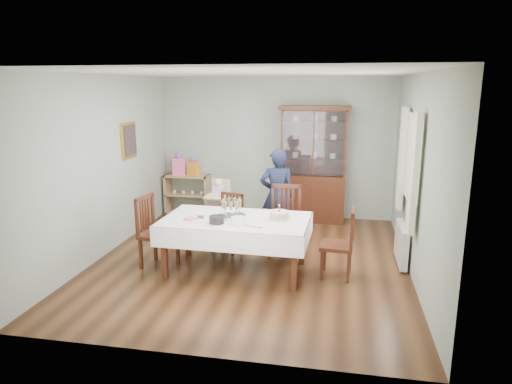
% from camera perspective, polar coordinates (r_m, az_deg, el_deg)
% --- Properties ---
extents(floor, '(5.00, 5.00, 0.00)m').
position_cam_1_polar(floor, '(6.84, -0.61, -8.56)').
color(floor, '#593319').
rests_on(floor, ground).
extents(room_shell, '(5.00, 5.00, 5.00)m').
position_cam_1_polar(room_shell, '(6.93, 0.21, 6.30)').
color(room_shell, '#9EAA99').
rests_on(room_shell, floor).
extents(dining_table, '(2.03, 1.21, 0.76)m').
position_cam_1_polar(dining_table, '(6.36, -2.51, -6.58)').
color(dining_table, '#492512').
rests_on(dining_table, floor).
extents(china_cabinet, '(1.30, 0.48, 2.18)m').
position_cam_1_polar(china_cabinet, '(8.62, 7.20, 3.65)').
color(china_cabinet, '#492512').
rests_on(china_cabinet, floor).
extents(sideboard, '(0.90, 0.38, 0.80)m').
position_cam_1_polar(sideboard, '(9.27, -8.53, -0.28)').
color(sideboard, tan).
rests_on(sideboard, floor).
extents(picture_frame, '(0.04, 0.48, 0.58)m').
position_cam_1_polar(picture_frame, '(7.88, -15.60, 6.26)').
color(picture_frame, gold).
rests_on(picture_frame, room_shell).
extents(window, '(0.04, 1.02, 1.22)m').
position_cam_1_polar(window, '(6.68, 18.97, 4.00)').
color(window, white).
rests_on(window, room_shell).
extents(curtain_left, '(0.07, 0.30, 1.55)m').
position_cam_1_polar(curtain_left, '(6.08, 19.15, 2.19)').
color(curtain_left, silver).
rests_on(curtain_left, room_shell).
extents(curtain_right, '(0.07, 0.30, 1.55)m').
position_cam_1_polar(curtain_right, '(7.29, 17.77, 4.01)').
color(curtain_right, silver).
rests_on(curtain_right, room_shell).
extents(radiator, '(0.10, 0.80, 0.55)m').
position_cam_1_polar(radiator, '(6.97, 17.71, -6.17)').
color(radiator, white).
rests_on(radiator, floor).
extents(chair_far_left, '(0.48, 0.48, 0.89)m').
position_cam_1_polar(chair_far_left, '(7.18, -3.52, -5.25)').
color(chair_far_left, '#492512').
rests_on(chair_far_left, floor).
extents(chair_far_right, '(0.48, 0.48, 1.06)m').
position_cam_1_polar(chair_far_right, '(6.98, 3.57, -5.36)').
color(chair_far_right, '#492512').
rests_on(chair_far_right, floor).
extents(chair_end_left, '(0.53, 0.53, 1.02)m').
position_cam_1_polar(chair_end_left, '(6.69, -12.14, -6.58)').
color(chair_end_left, '#492512').
rests_on(chair_end_left, floor).
extents(chair_end_right, '(0.45, 0.45, 0.95)m').
position_cam_1_polar(chair_end_right, '(6.31, 10.18, -7.95)').
color(chair_end_right, '#492512').
rests_on(chair_end_right, floor).
extents(woman, '(0.63, 0.49, 1.54)m').
position_cam_1_polar(woman, '(7.50, 2.66, -0.41)').
color(woman, black).
rests_on(woman, floor).
extents(high_chair, '(0.50, 0.50, 1.02)m').
position_cam_1_polar(high_chair, '(7.78, -4.61, -2.80)').
color(high_chair, black).
rests_on(high_chair, floor).
extents(champagne_tray, '(0.39, 0.39, 0.24)m').
position_cam_1_polar(champagne_tray, '(6.32, -3.08, -2.41)').
color(champagne_tray, silver).
rests_on(champagne_tray, dining_table).
extents(birthday_cake, '(0.30, 0.30, 0.20)m').
position_cam_1_polar(birthday_cake, '(6.19, 2.92, -2.95)').
color(birthday_cake, white).
rests_on(birthday_cake, dining_table).
extents(plate_stack_dark, '(0.24, 0.24, 0.10)m').
position_cam_1_polar(plate_stack_dark, '(6.04, -4.94, -3.46)').
color(plate_stack_dark, black).
rests_on(plate_stack_dark, dining_table).
extents(plate_stack_white, '(0.27, 0.27, 0.09)m').
position_cam_1_polar(plate_stack_white, '(5.99, -2.18, -3.60)').
color(plate_stack_white, white).
rests_on(plate_stack_white, dining_table).
extents(napkin_stack, '(0.18, 0.18, 0.02)m').
position_cam_1_polar(napkin_stack, '(6.25, -8.20, -3.34)').
color(napkin_stack, '#FF5D9E').
rests_on(napkin_stack, dining_table).
extents(cutlery, '(0.16, 0.19, 0.01)m').
position_cam_1_polar(cutlery, '(6.34, -7.26, -3.12)').
color(cutlery, silver).
rests_on(cutlery, dining_table).
extents(cake_knife, '(0.26, 0.09, 0.01)m').
position_cam_1_polar(cake_knife, '(5.87, -0.35, -4.34)').
color(cake_knife, silver).
rests_on(cake_knife, dining_table).
extents(gift_bag_pink, '(0.28, 0.22, 0.46)m').
position_cam_1_polar(gift_bag_pink, '(9.18, -9.62, 3.39)').
color(gift_bag_pink, '#FF5D9E').
rests_on(gift_bag_pink, sideboard).
extents(gift_bag_orange, '(0.24, 0.20, 0.39)m').
position_cam_1_polar(gift_bag_orange, '(9.09, -7.83, 3.16)').
color(gift_bag_orange, orange).
rests_on(gift_bag_orange, sideboard).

